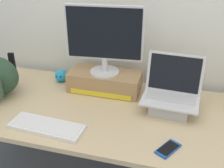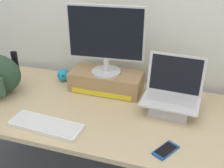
{
  "view_description": "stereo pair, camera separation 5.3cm",
  "coord_description": "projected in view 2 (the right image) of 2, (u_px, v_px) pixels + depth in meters",
  "views": [
    {
      "loc": [
        0.38,
        -1.36,
        1.66
      ],
      "look_at": [
        0.0,
        0.0,
        0.91
      ],
      "focal_mm": 44.9,
      "sensor_mm": 36.0,
      "label": 1
    },
    {
      "loc": [
        0.43,
        -1.34,
        1.66
      ],
      "look_at": [
        0.0,
        0.0,
        0.91
      ],
      "focal_mm": 44.9,
      "sensor_mm": 36.0,
      "label": 2
    }
  ],
  "objects": [
    {
      "name": "open_laptop",
      "position": [
        171.0,
        101.0,
        1.65
      ],
      "size": [
        0.34,
        0.26,
        0.32
      ],
      "rotation": [
        0.0,
        0.0,
        -0.05
      ],
      "color": "#ADADB2",
      "rests_on": "desk"
    },
    {
      "name": "toner_box_yellow",
      "position": [
        106.0,
        81.0,
        1.88
      ],
      "size": [
        0.48,
        0.22,
        0.13
      ],
      "color": "#9E7A51",
      "rests_on": "desk"
    },
    {
      "name": "cell_phone",
      "position": [
        166.0,
        150.0,
        1.36
      ],
      "size": [
        0.13,
        0.15,
        0.01
      ],
      "rotation": [
        0.0,
        0.0,
        -0.52
      ],
      "color": "#19479E",
      "rests_on": "desk"
    },
    {
      "name": "plush_toy",
      "position": [
        63.0,
        75.0,
        2.01
      ],
      "size": [
        0.09,
        0.09,
        0.09
      ],
      "color": "#2393CC",
      "rests_on": "desk"
    },
    {
      "name": "desktop_monitor",
      "position": [
        106.0,
        38.0,
        1.73
      ],
      "size": [
        0.49,
        0.19,
        0.44
      ],
      "rotation": [
        0.0,
        0.0,
        0.1
      ],
      "color": "silver",
      "rests_on": "toner_box_yellow"
    },
    {
      "name": "external_keyboard",
      "position": [
        46.0,
        125.0,
        1.53
      ],
      "size": [
        0.42,
        0.17,
        0.02
      ],
      "rotation": [
        0.0,
        0.0,
        -0.06
      ],
      "color": "white",
      "rests_on": "desk"
    },
    {
      "name": "desk",
      "position": [
        112.0,
        119.0,
        1.71
      ],
      "size": [
        1.99,
        0.8,
        0.73
      ],
      "color": "tan",
      "rests_on": "ground"
    }
  ]
}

